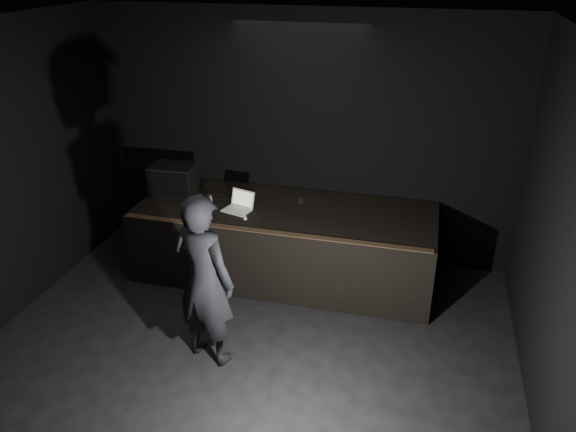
# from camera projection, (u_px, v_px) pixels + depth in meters

# --- Properties ---
(ground) EXTENTS (7.00, 7.00, 0.00)m
(ground) POSITION_uv_depth(u_px,v_px,m) (216.00, 413.00, 5.55)
(ground) COLOR black
(ground) RESTS_ON ground
(room_walls) EXTENTS (6.10, 7.10, 3.52)m
(room_walls) POSITION_uv_depth(u_px,v_px,m) (202.00, 231.00, 4.68)
(room_walls) COLOR black
(room_walls) RESTS_ON ground
(stage_riser) EXTENTS (4.00, 1.50, 1.00)m
(stage_riser) POSITION_uv_depth(u_px,v_px,m) (285.00, 242.00, 7.72)
(stage_riser) COLOR black
(stage_riser) RESTS_ON ground
(riser_lip) EXTENTS (3.92, 0.10, 0.01)m
(riser_lip) POSITION_uv_depth(u_px,v_px,m) (270.00, 232.00, 6.88)
(riser_lip) COLOR brown
(riser_lip) RESTS_ON stage_riser
(stage_monitor) EXTENTS (0.65, 0.49, 0.42)m
(stage_monitor) POSITION_uv_depth(u_px,v_px,m) (173.00, 179.00, 7.91)
(stage_monitor) COLOR black
(stage_monitor) RESTS_ON stage_riser
(cable) EXTENTS (0.92, 0.04, 0.02)m
(cable) POSITION_uv_depth(u_px,v_px,m) (200.00, 192.00, 7.99)
(cable) COLOR black
(cable) RESTS_ON stage_riser
(laptop) EXTENTS (0.42, 0.40, 0.24)m
(laptop) POSITION_uv_depth(u_px,v_px,m) (239.00, 205.00, 7.47)
(laptop) COLOR silver
(laptop) RESTS_ON stage_riser
(beer_can) EXTENTS (0.07, 0.07, 0.16)m
(beer_can) POSITION_uv_depth(u_px,v_px,m) (210.00, 200.00, 7.56)
(beer_can) COLOR silver
(beer_can) RESTS_ON stage_riser
(plastic_cup) EXTENTS (0.08, 0.08, 0.10)m
(plastic_cup) POSITION_uv_depth(u_px,v_px,m) (301.00, 202.00, 7.58)
(plastic_cup) COLOR white
(plastic_cup) RESTS_ON stage_riser
(wii_remote) EXTENTS (0.11, 0.16, 0.03)m
(wii_remote) POSITION_uv_depth(u_px,v_px,m) (244.00, 216.00, 7.27)
(wii_remote) COLOR white
(wii_remote) RESTS_ON stage_riser
(person) EXTENTS (0.83, 0.66, 1.98)m
(person) POSITION_uv_depth(u_px,v_px,m) (204.00, 280.00, 5.92)
(person) COLOR black
(person) RESTS_ON ground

